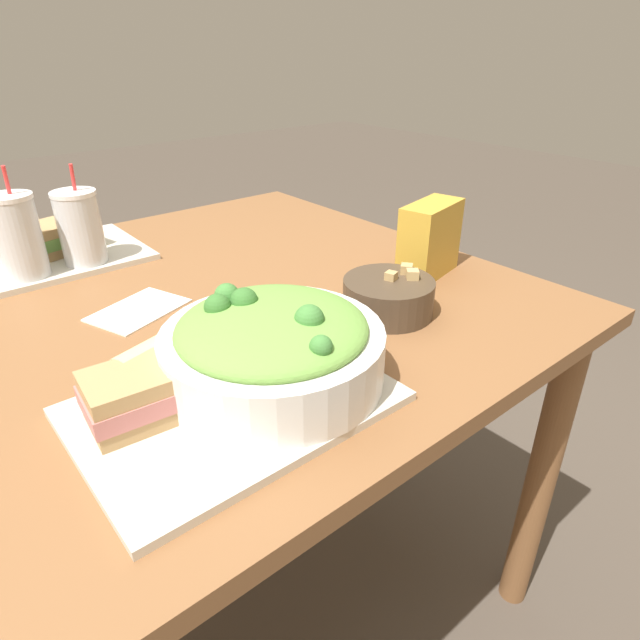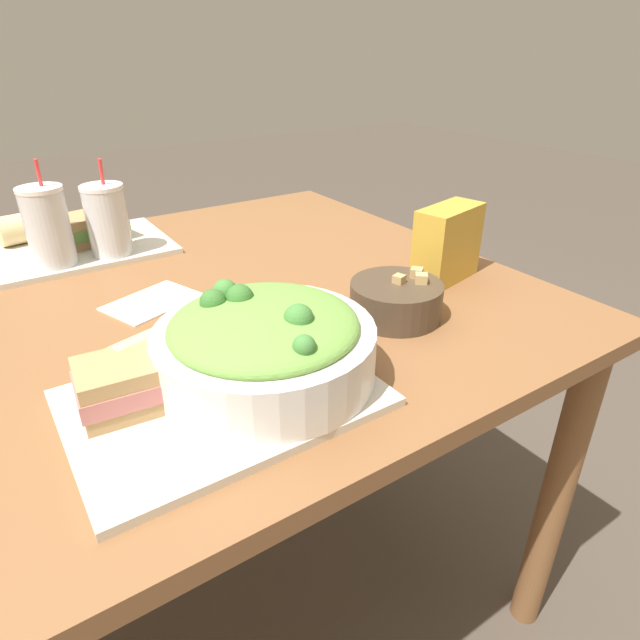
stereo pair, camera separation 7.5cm
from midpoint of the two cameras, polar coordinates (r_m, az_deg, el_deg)
ground_plane at (r=1.46m, az=-14.35°, el=-27.71°), size 12.00×12.00×0.00m
dining_table at (r=0.99m, az=-18.94°, el=-4.29°), size 1.50×1.06×0.77m
tray_near at (r=0.70m, az=-7.23°, el=-8.37°), size 0.38×0.27×0.01m
tray_far at (r=1.28m, az=-22.93°, el=6.91°), size 0.38×0.27×0.01m
salad_bowl at (r=0.70m, az=-2.87°, el=-2.48°), size 0.29×0.29×0.12m
soup_bowl at (r=0.90m, az=10.48°, el=2.19°), size 0.15×0.15×0.08m
sandwich_near at (r=0.68m, az=-16.26°, el=-6.47°), size 0.14×0.10×0.06m
baguette_near at (r=0.75m, az=-13.15°, el=-2.88°), size 0.16×0.11×0.07m
sandwich_far at (r=1.29m, az=-21.78°, el=9.08°), size 0.16×0.12×0.06m
baguette_far at (r=1.36m, az=-27.01°, el=8.87°), size 0.14×0.08×0.07m
drink_cup_dark at (r=1.17m, az=-25.36°, el=8.72°), size 0.08×0.08×0.21m
drink_cup_red at (r=1.19m, az=-20.04°, el=9.74°), size 0.08×0.08×0.20m
chip_bag at (r=1.06m, az=15.42°, el=7.81°), size 0.15×0.10×0.14m
napkin_folded at (r=0.98m, az=-15.41°, el=1.83°), size 0.18×0.15×0.00m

